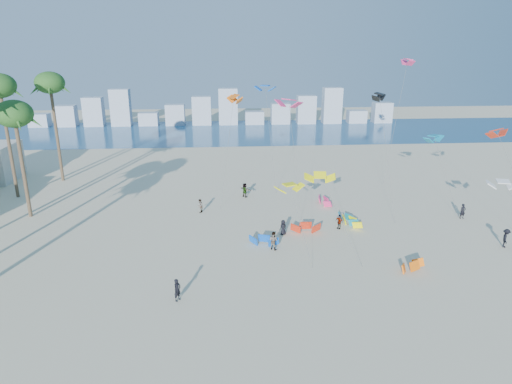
{
  "coord_description": "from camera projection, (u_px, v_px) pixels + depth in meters",
  "views": [
    {
      "loc": [
        -0.11,
        -25.18,
        18.0
      ],
      "look_at": [
        3.0,
        16.0,
        4.5
      ],
      "focal_mm": 31.67,
      "sensor_mm": 36.0,
      "label": 1
    }
  ],
  "objects": [
    {
      "name": "kitesurfer_near",
      "position": [
        177.0,
        290.0,
        33.11
      ],
      "size": [
        0.71,
        0.76,
        1.74
      ],
      "primitive_type": "imported",
      "rotation": [
        0.0,
        0.0,
        0.94
      ],
      "color": "black",
      "rests_on": "ground"
    },
    {
      "name": "kitesurfer_mid",
      "position": [
        273.0,
        241.0,
        41.48
      ],
      "size": [
        1.07,
        1.04,
        1.73
      ],
      "primitive_type": "imported",
      "rotation": [
        0.0,
        0.0,
        2.46
      ],
      "color": "gray",
      "rests_on": "ground"
    },
    {
      "name": "flying_kites",
      "position": [
        360.0,
        116.0,
        49.14
      ],
      "size": [
        31.54,
        27.78,
        16.77
      ],
      "color": "#FFF60D",
      "rests_on": "ground"
    },
    {
      "name": "kitesurfers_far",
      "position": [
        331.0,
        212.0,
        48.53
      ],
      "size": [
        29.72,
        17.92,
        1.81
      ],
      "color": "black",
      "rests_on": "ground"
    },
    {
      "name": "grounded_kites",
      "position": [
        331.0,
        227.0,
        45.69
      ],
      "size": [
        15.08,
        19.62,
        0.97
      ],
      "color": "blue",
      "rests_on": "ground"
    },
    {
      "name": "ocean",
      "position": [
        223.0,
        132.0,
        97.71
      ],
      "size": [
        220.0,
        220.0,
        0.0
      ],
      "primitive_type": "plane",
      "color": "navy",
      "rests_on": "ground"
    },
    {
      "name": "distant_skyline",
      "position": [
        217.0,
        111.0,
        106.14
      ],
      "size": [
        85.0,
        3.0,
        8.4
      ],
      "color": "#9EADBF",
      "rests_on": "ground"
    },
    {
      "name": "ground",
      "position": [
        229.0,
        334.0,
        29.46
      ],
      "size": [
        220.0,
        220.0,
        0.0
      ],
      "primitive_type": "plane",
      "color": "beige",
      "rests_on": "ground"
    }
  ]
}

